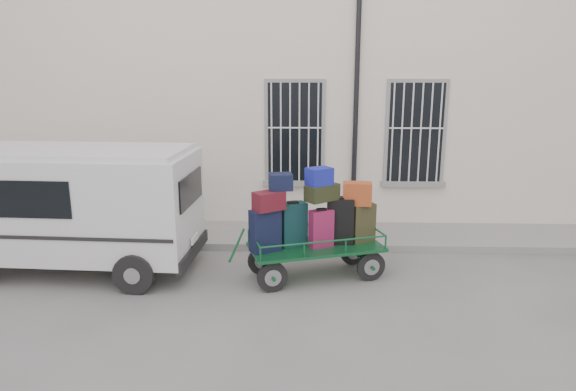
{
  "coord_description": "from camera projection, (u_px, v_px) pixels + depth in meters",
  "views": [
    {
      "loc": [
        -0.19,
        -8.56,
        3.63
      ],
      "look_at": [
        -0.49,
        1.0,
        1.27
      ],
      "focal_mm": 32.0,
      "sensor_mm": 36.0,
      "label": 1
    }
  ],
  "objects": [
    {
      "name": "sidewalk",
      "position": [
        312.0,
        235.0,
        11.29
      ],
      "size": [
        24.0,
        1.7,
        0.15
      ],
      "primitive_type": "cube",
      "color": "gray",
      "rests_on": "ground"
    },
    {
      "name": "building",
      "position": [
        311.0,
        93.0,
        13.79
      ],
      "size": [
        24.0,
        5.15,
        6.0
      ],
      "color": "beige",
      "rests_on": "ground"
    },
    {
      "name": "van",
      "position": [
        71.0,
        202.0,
        9.27
      ],
      "size": [
        4.61,
        2.24,
        2.28
      ],
      "rotation": [
        0.0,
        0.0,
        -0.05
      ],
      "color": "silver",
      "rests_on": "ground"
    },
    {
      "name": "ground",
      "position": [
        314.0,
        278.0,
        9.17
      ],
      "size": [
        80.0,
        80.0,
        0.0
      ],
      "primitive_type": "plane",
      "color": "#61615D",
      "rests_on": "ground"
    },
    {
      "name": "luggage_cart",
      "position": [
        315.0,
        225.0,
        8.98
      ],
      "size": [
        2.76,
        1.69,
        2.0
      ],
      "rotation": [
        0.0,
        0.0,
        0.3
      ],
      "color": "black",
      "rests_on": "ground"
    }
  ]
}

